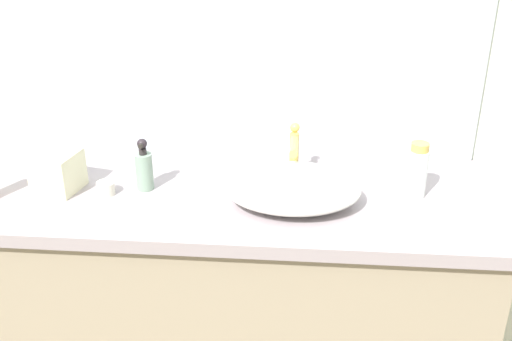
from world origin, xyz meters
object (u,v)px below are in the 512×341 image
soap_dispenser (144,168)px  candle_jar (106,188)px  sink_basin (292,188)px  perfume_bottle (417,171)px  tissue_box (57,169)px

soap_dispenser → candle_jar: bearing=-158.5°
sink_basin → soap_dispenser: bearing=172.9°
sink_basin → candle_jar: 0.52m
candle_jar → sink_basin: bearing=-1.3°
sink_basin → perfume_bottle: (0.34, 0.07, 0.03)m
soap_dispenser → sink_basin: bearing=-7.1°
tissue_box → candle_jar: 0.15m
soap_dispenser → tissue_box: bearing=-174.8°
tissue_box → candle_jar: bearing=-7.5°
soap_dispenser → perfume_bottle: 0.75m
sink_basin → tissue_box: bearing=177.4°
sink_basin → tissue_box: (-0.66, 0.03, 0.02)m
tissue_box → sink_basin: bearing=-2.6°
sink_basin → candle_jar: (-0.52, 0.01, -0.03)m
tissue_box → soap_dispenser: bearing=5.2°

